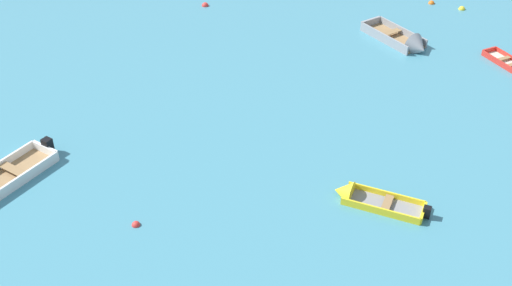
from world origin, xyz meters
TOP-DOWN VIEW (x-y plane):
  - rowboat_yellow_midfield_left at (3.91, 19.00)m, footprint 3.79×2.75m
  - rowboat_grey_near_right at (9.76, 32.19)m, footprint 3.49×4.75m
  - mooring_buoy_far_field at (-1.78, 39.22)m, footprint 0.46×0.46m
  - mooring_buoy_between_boats_left at (-5.23, 18.39)m, footprint 0.34×0.34m
  - mooring_buoy_central at (14.89, 36.99)m, footprint 0.43×0.43m
  - mooring_buoy_near_foreground at (13.23, 38.11)m, footprint 0.40×0.40m

SIDE VIEW (x-z plane):
  - mooring_buoy_far_field at x=-1.78m, z-range -0.23..0.23m
  - mooring_buoy_between_boats_left at x=-5.23m, z-range -0.17..0.17m
  - mooring_buoy_central at x=14.89m, z-range -0.22..0.22m
  - mooring_buoy_near_foreground at x=13.23m, z-range -0.20..0.20m
  - rowboat_yellow_midfield_left at x=3.91m, z-range -0.37..0.69m
  - rowboat_grey_near_right at x=9.76m, z-range -0.49..0.98m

